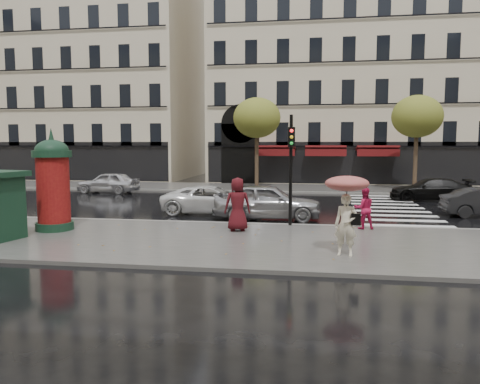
% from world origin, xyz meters
% --- Properties ---
extents(ground, '(160.00, 160.00, 0.00)m').
position_xyz_m(ground, '(0.00, 0.00, 0.00)').
color(ground, black).
rests_on(ground, ground).
extents(near_sidewalk, '(90.00, 7.00, 0.12)m').
position_xyz_m(near_sidewalk, '(0.00, -0.50, 0.06)').
color(near_sidewalk, '#474744').
rests_on(near_sidewalk, ground).
extents(far_sidewalk, '(90.00, 6.00, 0.12)m').
position_xyz_m(far_sidewalk, '(0.00, 19.00, 0.06)').
color(far_sidewalk, '#474744').
rests_on(far_sidewalk, ground).
extents(near_kerb, '(90.00, 0.25, 0.14)m').
position_xyz_m(near_kerb, '(0.00, 3.00, 0.07)').
color(near_kerb, slate).
rests_on(near_kerb, ground).
extents(far_kerb, '(90.00, 0.25, 0.14)m').
position_xyz_m(far_kerb, '(0.00, 16.00, 0.07)').
color(far_kerb, slate).
rests_on(far_kerb, ground).
extents(zebra_crossing, '(3.60, 11.75, 0.01)m').
position_xyz_m(zebra_crossing, '(6.00, 9.60, 0.01)').
color(zebra_crossing, silver).
rests_on(zebra_crossing, ground).
extents(bldg_far_corner, '(26.00, 14.00, 22.90)m').
position_xyz_m(bldg_far_corner, '(6.00, 30.00, 11.31)').
color(bldg_far_corner, '#B7A88C').
rests_on(bldg_far_corner, ground).
extents(bldg_far_left, '(24.00, 14.00, 22.90)m').
position_xyz_m(bldg_far_left, '(-22.00, 30.00, 11.31)').
color(bldg_far_left, '#B7A88C').
rests_on(bldg_far_left, ground).
extents(tree_far_left, '(3.40, 3.40, 6.64)m').
position_xyz_m(tree_far_left, '(-2.00, 18.00, 5.17)').
color(tree_far_left, '#38281C').
rests_on(tree_far_left, ground).
extents(tree_far_right, '(3.40, 3.40, 6.64)m').
position_xyz_m(tree_far_right, '(9.00, 18.00, 5.17)').
color(tree_far_right, '#38281C').
rests_on(tree_far_right, ground).
extents(woman_umbrella, '(1.25, 1.25, 2.40)m').
position_xyz_m(woman_umbrella, '(3.03, -2.08, 1.70)').
color(woman_umbrella, beige).
rests_on(woman_umbrella, near_sidewalk).
extents(woman_red, '(0.85, 0.70, 1.58)m').
position_xyz_m(woman_red, '(4.00, 2.40, 0.91)').
color(woman_red, '#B81643').
rests_on(woman_red, near_sidewalk).
extents(man_burgundy, '(1.11, 0.87, 1.99)m').
position_xyz_m(man_burgundy, '(-0.68, 1.26, 1.12)').
color(man_burgundy, '#450D13').
rests_on(man_burgundy, near_sidewalk).
extents(morris_column, '(1.42, 1.42, 3.82)m').
position_xyz_m(morris_column, '(-7.52, 0.40, 1.95)').
color(morris_column, '#12301F').
rests_on(morris_column, near_sidewalk).
extents(traffic_light, '(0.29, 0.42, 4.36)m').
position_xyz_m(traffic_light, '(1.20, 2.72, 2.76)').
color(traffic_light, black).
rests_on(traffic_light, near_sidewalk).
extents(car_silver, '(4.86, 2.21, 1.62)m').
position_xyz_m(car_silver, '(0.07, 4.73, 0.81)').
color(car_silver, '#A0A1A4').
rests_on(car_silver, ground).
extents(car_white, '(4.96, 2.52, 1.34)m').
position_xyz_m(car_white, '(-2.70, 6.09, 0.67)').
color(car_white, silver).
rests_on(car_white, ground).
extents(car_black, '(4.59, 1.92, 1.32)m').
position_xyz_m(car_black, '(8.90, 13.19, 0.66)').
color(car_black, black).
rests_on(car_black, ground).
extents(car_far_silver, '(4.32, 1.96, 1.44)m').
position_xyz_m(car_far_silver, '(-11.73, 14.26, 0.72)').
color(car_far_silver, silver).
rests_on(car_far_silver, ground).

